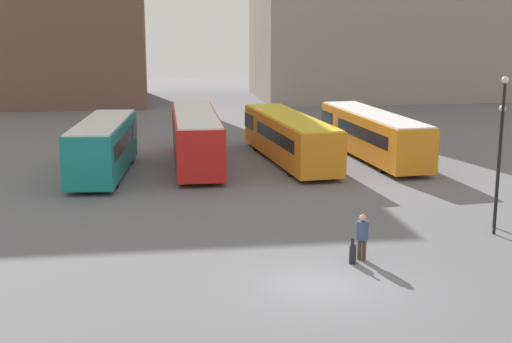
# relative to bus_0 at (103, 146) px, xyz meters

# --- Properties ---
(ground_plane) EXTENTS (160.00, 160.00, 0.00)m
(ground_plane) POSITION_rel_bus_0_xyz_m (7.98, -17.70, -1.64)
(ground_plane) COLOR slate
(bus_0) EXTENTS (3.46, 9.98, 3.02)m
(bus_0) POSITION_rel_bus_0_xyz_m (0.00, 0.00, 0.00)
(bus_0) COLOR #19847F
(bus_0) RESTS_ON ground_plane
(bus_1) EXTENTS (2.68, 11.87, 3.06)m
(bus_1) POSITION_rel_bus_0_xyz_m (5.17, 2.01, 0.03)
(bus_1) COLOR red
(bus_1) RESTS_ON ground_plane
(bus_2) EXTENTS (3.80, 12.71, 2.76)m
(bus_2) POSITION_rel_bus_0_xyz_m (10.76, 2.33, -0.12)
(bus_2) COLOR orange
(bus_2) RESTS_ON ground_plane
(bus_3) EXTENTS (3.52, 12.58, 2.83)m
(bus_3) POSITION_rel_bus_0_xyz_m (15.97, 2.46, -0.08)
(bus_3) COLOR orange
(bus_3) RESTS_ON ground_plane
(traveler) EXTENTS (0.58, 0.58, 1.69)m
(traveler) POSITION_rel_bus_0_xyz_m (10.03, -15.54, -0.63)
(traveler) COLOR #4C3828
(traveler) RESTS_ON ground_plane
(suitcase) EXTENTS (0.32, 0.37, 0.95)m
(suitcase) POSITION_rel_bus_0_xyz_m (9.62, -15.85, -1.30)
(suitcase) COLOR black
(suitcase) RESTS_ON ground_plane
(lamp_post_0) EXTENTS (0.28, 0.28, 6.32)m
(lamp_post_0) POSITION_rel_bus_0_xyz_m (16.19, -13.32, 2.04)
(lamp_post_0) COLOR black
(lamp_post_0) RESTS_ON ground_plane
(lamp_post_1) EXTENTS (0.28, 0.28, 5.09)m
(lamp_post_1) POSITION_rel_bus_0_xyz_m (16.62, -12.44, 1.40)
(lamp_post_1) COLOR black
(lamp_post_1) RESTS_ON ground_plane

